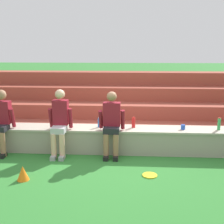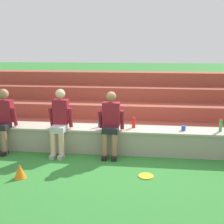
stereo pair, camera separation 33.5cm
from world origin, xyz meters
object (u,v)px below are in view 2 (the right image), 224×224
at_px(sports_cone, 20,171).
at_px(person_right_of_center, 111,122).
at_px(water_bottle_near_right, 99,122).
at_px(person_center, 60,121).
at_px(water_bottle_center_gap, 221,125).
at_px(water_bottle_mid_right, 134,123).
at_px(frisbee, 146,176).
at_px(plastic_cup_right_end, 183,128).
at_px(person_left_of_center, 3,118).

bearing_deg(sports_cone, person_right_of_center, 41.19).
height_order(person_right_of_center, water_bottle_near_right, person_right_of_center).
xyz_separation_m(person_center, water_bottle_center_gap, (3.30, 0.27, -0.07)).
bearing_deg(person_right_of_center, water_bottle_mid_right, 36.96).
bearing_deg(frisbee, person_center, 152.80).
xyz_separation_m(plastic_cup_right_end, frisbee, (-0.75, -1.18, -0.57)).
bearing_deg(water_bottle_center_gap, sports_cone, -157.52).
bearing_deg(person_right_of_center, water_bottle_center_gap, 6.79).
bearing_deg(person_right_of_center, water_bottle_near_right, 131.40).
xyz_separation_m(water_bottle_center_gap, sports_cone, (-3.65, -1.51, -0.53)).
height_order(plastic_cup_right_end, frisbee, plastic_cup_right_end).
relative_size(water_bottle_center_gap, frisbee, 1.01).
xyz_separation_m(water_bottle_mid_right, water_bottle_center_gap, (1.78, -0.07, 0.02)).
height_order(plastic_cup_right_end, sports_cone, plastic_cup_right_end).
bearing_deg(water_bottle_near_right, water_bottle_center_gap, -1.34).
xyz_separation_m(person_left_of_center, water_bottle_center_gap, (4.55, 0.25, -0.08)).
relative_size(person_left_of_center, sports_cone, 5.43).
bearing_deg(person_left_of_center, water_bottle_mid_right, 6.77).
bearing_deg(person_center, frisbee, -27.20).
bearing_deg(person_left_of_center, water_bottle_near_right, 8.75).
distance_m(water_bottle_near_right, sports_cone, 2.00).
bearing_deg(frisbee, plastic_cup_right_end, 57.59).
bearing_deg(person_right_of_center, plastic_cup_right_end, 9.44).
bearing_deg(water_bottle_near_right, frisbee, -50.93).
relative_size(person_center, sports_cone, 5.50).
bearing_deg(water_bottle_near_right, sports_cone, -125.93).
height_order(water_bottle_center_gap, plastic_cup_right_end, water_bottle_center_gap).
distance_m(water_bottle_near_right, frisbee, 1.74).
xyz_separation_m(person_right_of_center, water_bottle_mid_right, (0.45, 0.34, -0.09)).
bearing_deg(person_right_of_center, person_left_of_center, 179.72).
relative_size(water_bottle_mid_right, plastic_cup_right_end, 2.28).
distance_m(person_center, water_bottle_center_gap, 3.31).
bearing_deg(water_bottle_center_gap, person_center, -175.26).
bearing_deg(water_bottle_center_gap, plastic_cup_right_end, -178.60).
distance_m(person_right_of_center, sports_cone, 1.98).
relative_size(water_bottle_mid_right, sports_cone, 0.92).
bearing_deg(water_bottle_mid_right, sports_cone, -139.78).
bearing_deg(water_bottle_center_gap, water_bottle_near_right, 178.66).
relative_size(water_bottle_near_right, frisbee, 0.84).
distance_m(person_left_of_center, frisbee, 3.28).
xyz_separation_m(water_bottle_center_gap, water_bottle_near_right, (-2.51, 0.06, -0.02)).
distance_m(person_center, water_bottle_mid_right, 1.56).
xyz_separation_m(person_left_of_center, person_center, (1.25, -0.02, -0.01)).
bearing_deg(water_bottle_mid_right, person_center, -167.11).
relative_size(person_center, plastic_cup_right_end, 13.55).
bearing_deg(water_bottle_mid_right, person_left_of_center, -173.23).
bearing_deg(plastic_cup_right_end, sports_cone, -152.85).
bearing_deg(sports_cone, person_center, 74.00).
distance_m(person_right_of_center, water_bottle_center_gap, 2.24).
bearing_deg(water_bottle_center_gap, frisbee, -141.15).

